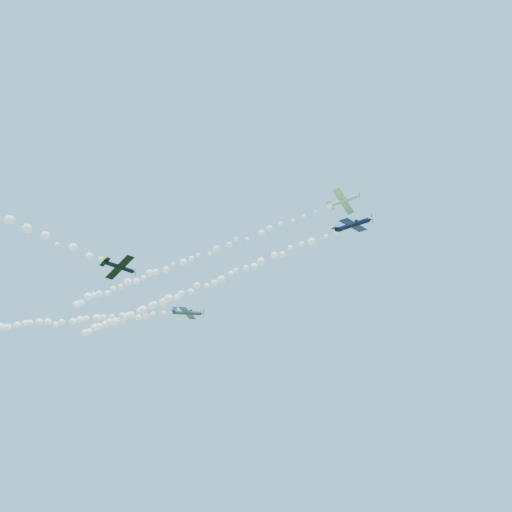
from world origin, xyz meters
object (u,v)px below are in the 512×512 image
Objects in this scene: plane_black at (119,267)px; plane_white at (343,201)px; plane_grey at (188,313)px; plane_navy at (353,225)px.

plane_white is at bearing -47.15° from plane_black.
plane_white reaches higher than plane_grey.
plane_navy is 1.01× the size of plane_grey.
plane_grey reaches higher than plane_black.
plane_black is at bearing -93.79° from plane_grey.
plane_navy is at bearing -41.92° from plane_black.
plane_black is (-31.90, -26.18, -11.34)m from plane_navy.
plane_navy is 1.27× the size of plane_black.
plane_navy is 42.80m from plane_black.
plane_white reaches higher than plane_navy.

